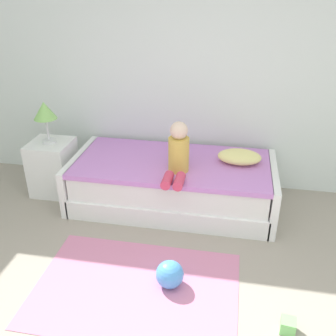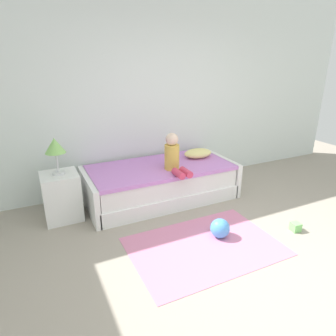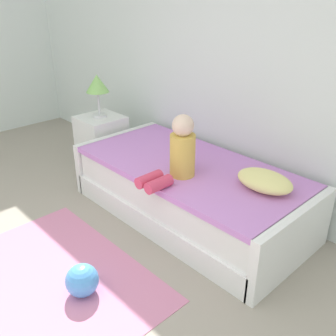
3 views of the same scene
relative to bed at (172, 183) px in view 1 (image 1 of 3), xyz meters
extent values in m
cube|color=silver|center=(0.23, 0.60, 1.20)|extent=(7.20, 0.10, 2.90)
cube|color=white|center=(0.00, 0.00, -0.15)|extent=(2.00, 1.00, 0.20)
cube|color=white|center=(0.00, 0.00, 0.08)|extent=(1.94, 0.94, 0.25)
cube|color=#C67FD1|center=(0.00, 0.00, 0.23)|extent=(1.98, 0.98, 0.05)
cube|color=white|center=(-1.02, 0.00, 0.00)|extent=(0.07, 1.00, 0.50)
cube|color=white|center=(1.02, 0.00, 0.00)|extent=(0.07, 1.00, 0.50)
cube|color=white|center=(-1.35, 0.02, 0.05)|extent=(0.44, 0.44, 0.60)
cylinder|color=silver|center=(-1.35, 0.02, 0.37)|extent=(0.15, 0.15, 0.03)
cylinder|color=silver|center=(-1.35, 0.02, 0.50)|extent=(0.02, 0.02, 0.24)
cone|color=#8CCC66|center=(-1.35, 0.02, 0.71)|extent=(0.24, 0.24, 0.18)
cylinder|color=gold|center=(0.09, -0.18, 0.42)|extent=(0.20, 0.20, 0.34)
sphere|color=beige|center=(0.09, -0.18, 0.67)|extent=(0.17, 0.17, 0.17)
cylinder|color=#D83F60|center=(0.04, -0.48, 0.30)|extent=(0.09, 0.22, 0.09)
cylinder|color=#D83F60|center=(0.15, -0.48, 0.30)|extent=(0.09, 0.22, 0.09)
ellipsoid|color=#F2E58C|center=(0.67, 0.10, 0.32)|extent=(0.44, 0.30, 0.13)
sphere|color=#4C99E5|center=(0.19, -1.21, -0.13)|extent=(0.22, 0.22, 0.22)
cube|color=pink|center=(-0.06, -1.30, -0.24)|extent=(1.60, 1.10, 0.01)
cube|color=#7FD872|center=(1.08, -1.50, -0.19)|extent=(0.11, 0.11, 0.10)
camera|label=1|loc=(0.60, -3.46, 1.98)|focal=40.73mm
camera|label=2|loc=(-1.61, -3.60, 1.68)|focal=31.89mm
camera|label=3|loc=(1.99, -2.12, 1.62)|focal=40.46mm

